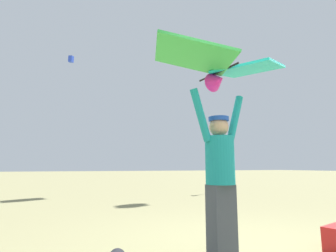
% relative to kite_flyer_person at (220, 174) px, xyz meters
% --- Properties ---
extents(kite_flyer_person, '(0.81, 0.38, 1.92)m').
position_rel_kite_flyer_person_xyz_m(kite_flyer_person, '(0.00, 0.00, 0.00)').
color(kite_flyer_person, '#424751').
rests_on(kite_flyer_person, ground).
extents(held_stunt_kite, '(1.92, 1.12, 0.41)m').
position_rel_kite_flyer_person_xyz_m(held_stunt_kite, '(0.01, -0.08, 1.28)').
color(held_stunt_kite, black).
extents(distant_kite_blue_overhead_distant, '(0.58, 0.60, 0.68)m').
position_rel_kite_flyer_person_xyz_m(distant_kite_blue_overhead_distant, '(-1.44, 25.36, 11.18)').
color(distant_kite_blue_overhead_distant, blue).
extents(marker_flag, '(0.30, 0.24, 1.68)m').
position_rel_kite_flyer_person_xyz_m(marker_flag, '(3.66, 6.41, 0.52)').
color(marker_flag, silver).
rests_on(marker_flag, ground).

